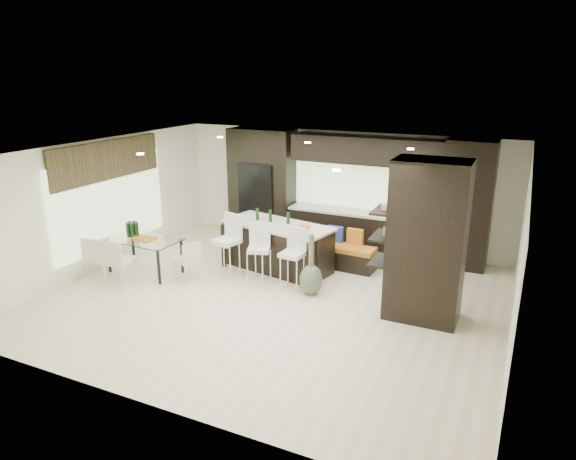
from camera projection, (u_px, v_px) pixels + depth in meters
The scene contains 22 objects.
ground at pixel (274, 298), 9.47m from camera, with size 8.00×8.00×0.00m, color beige.
back_wall at pixel (340, 189), 12.10m from camera, with size 8.00×0.02×2.70m, color white.
left_wall at pixel (102, 204), 10.69m from camera, with size 0.02×7.00×2.70m, color white.
right_wall at pixel (519, 263), 7.46m from camera, with size 0.02×7.00×2.70m, color white.
ceiling at pixel (273, 152), 8.67m from camera, with size 8.00×7.00×0.02m, color white.
window_left at pixel (111, 203), 10.85m from camera, with size 0.04×3.20×1.90m, color #B2D199.
window_back at pixel (364, 183), 11.76m from camera, with size 3.40×0.04×1.20m, color #B2D199.
stone_accent at pixel (107, 160), 10.57m from camera, with size 0.08×3.00×0.80m, color brown.
ceiling_spots at pixel (279, 151), 8.89m from camera, with size 4.00×3.00×0.02m, color white.
back_cabinetry at pixel (356, 194), 11.61m from camera, with size 6.80×0.68×2.70m, color black.
refrigerator at pixel (262, 201), 12.66m from camera, with size 0.90×0.68×1.90m, color black.
partition_column at pixel (427, 242), 8.37m from camera, with size 1.20×0.80×2.70m, color black.
kitchen_island at pixel (277, 246), 10.77m from camera, with size 2.36×1.01×0.98m, color black.
stool_left at pixel (227, 252), 10.33m from camera, with size 0.46×0.46×1.04m, color silver.
stool_mid at pixel (259, 259), 10.07m from camera, with size 0.42×0.42×0.94m, color silver.
stool_right at pixel (292, 265), 9.78m from camera, with size 0.42×0.42×0.95m, color silver.
bench at pixel (345, 257), 10.85m from camera, with size 1.29×0.50×0.50m, color black.
floor_vase at pixel (311, 265), 9.47m from camera, with size 0.43×0.43×1.17m, color #4D5A41, non-canonical shape.
dining_table at pixel (145, 256), 10.59m from camera, with size 1.52×0.85×0.73m, color white.
chair_near at pixel (119, 264), 9.92m from camera, with size 0.49×0.49×0.90m, color silver.
chair_far at pixel (101, 260), 10.12m from camera, with size 0.47×0.47×0.87m, color silver.
chair_end at pixel (187, 262), 10.16m from camera, with size 0.42×0.42×0.77m, color silver.
Camera 1 is at (3.90, -7.75, 4.02)m, focal length 32.00 mm.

